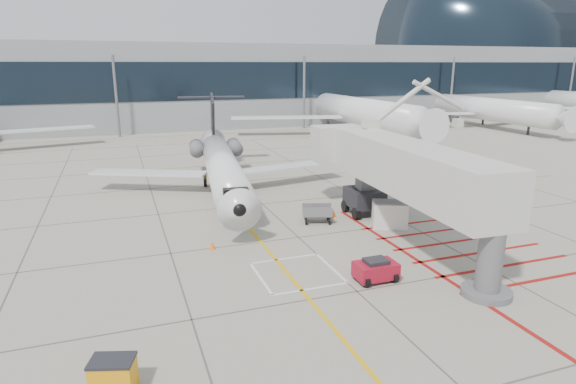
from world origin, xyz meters
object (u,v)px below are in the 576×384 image
object	(u,v)px
regional_jet	(224,154)
spill_bin	(113,375)
pushback_tug	(376,269)
jet_bridge	(414,180)

from	to	relation	value
regional_jet	spill_bin	world-z (taller)	regional_jet
regional_jet	pushback_tug	size ratio (longest dim) A/B	13.64
pushback_tug	regional_jet	bearing A→B (deg)	103.11
pushback_tug	spill_bin	distance (m)	13.44
jet_bridge	spill_bin	size ratio (longest dim) A/B	14.51
regional_jet	pushback_tug	xyz separation A→B (m)	(3.96, -17.24, -3.17)
spill_bin	pushback_tug	bearing A→B (deg)	37.61
jet_bridge	spill_bin	xyz separation A→B (m)	(-17.14, -8.36, -3.47)
regional_jet	jet_bridge	size ratio (longest dim) A/B	1.42
regional_jet	pushback_tug	world-z (taller)	regional_jet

